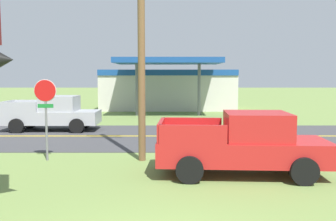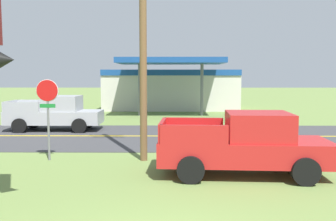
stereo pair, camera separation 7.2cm
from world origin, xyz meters
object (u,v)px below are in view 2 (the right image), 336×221
at_px(gas_station, 171,88).
at_px(stop_sign, 48,105).
at_px(pickup_red_parked_on_lawn, 245,145).
at_px(pickup_silver_on_road, 56,113).
at_px(utility_pole, 143,18).

bearing_deg(gas_station, stop_sign, -101.91).
relative_size(pickup_red_parked_on_lawn, pickup_silver_on_road, 1.02).
bearing_deg(pickup_silver_on_road, utility_pole, -53.05).
distance_m(gas_station, pickup_silver_on_road, 15.03).
bearing_deg(gas_station, pickup_silver_on_road, -115.43).
distance_m(pickup_red_parked_on_lawn, pickup_silver_on_road, 12.79).
height_order(utility_pole, pickup_red_parked_on_lawn, utility_pole).
xyz_separation_m(pickup_red_parked_on_lawn, pickup_silver_on_road, (-8.79, 9.30, 0.00)).
bearing_deg(pickup_silver_on_road, stop_sign, -74.50).
distance_m(gas_station, pickup_red_parked_on_lawn, 22.98).
bearing_deg(stop_sign, utility_pole, 0.55).
bearing_deg(stop_sign, gas_station, 78.09).
height_order(utility_pole, pickup_silver_on_road, utility_pole).
height_order(stop_sign, utility_pole, utility_pole).
xyz_separation_m(stop_sign, utility_pole, (3.46, 0.03, 3.09)).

